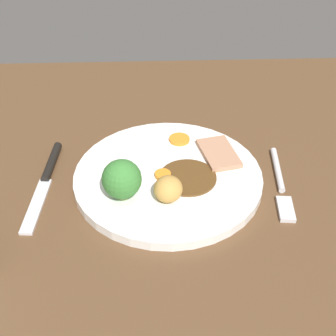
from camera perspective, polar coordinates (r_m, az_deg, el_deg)
name	(u,v)px	position (r cm, az deg, el deg)	size (l,w,h in cm)	color
dining_table	(184,204)	(65.15, 1.91, -4.38)	(120.00, 84.00, 3.60)	brown
dinner_plate	(168,178)	(65.52, 0.00, -1.17)	(26.35, 26.35, 1.40)	white
gravy_pool	(188,177)	(64.27, 2.43, -1.14)	(7.95, 7.95, 0.30)	#563819
meat_slice_main	(219,153)	(68.61, 6.20, 1.79)	(7.51, 4.59, 0.80)	tan
roast_potato_left	(168,189)	(60.01, 0.02, -2.58)	(4.05, 3.75, 3.31)	#BC8C42
carrot_coin_front	(163,175)	(64.47, -0.65, -0.82)	(2.25, 2.25, 0.54)	orange
carrot_coin_back	(182,139)	(71.52, 1.74, 3.53)	(3.15, 3.15, 0.45)	orange
broccoli_floret	(122,179)	(59.58, -5.67, -1.38)	(5.16, 5.16, 5.70)	#8CB766
fork	(281,185)	(66.66, 13.61, -2.00)	(2.84, 15.32, 0.90)	silver
knife	(46,177)	(68.23, -14.65, -1.06)	(2.83, 18.56, 1.20)	black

